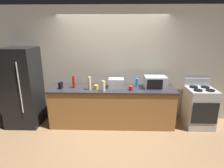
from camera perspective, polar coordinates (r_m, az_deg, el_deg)
ground_plane at (r=4.14m, az=-0.17°, el=-15.00°), size 8.00×8.00×0.00m
back_wall at (r=4.42m, az=0.15°, el=5.86°), size 6.40×0.10×2.70m
counter_run at (r=4.29m, az=0.00°, el=-7.04°), size 2.84×0.64×0.90m
refrigerator at (r=4.66m, az=-26.07°, el=-0.97°), size 0.72×0.73×1.80m
stove_range at (r=4.68m, az=25.46°, el=-6.54°), size 0.60×0.61×1.08m
microwave at (r=4.23m, az=13.28°, el=0.53°), size 0.48×0.35×0.27m
toaster_oven at (r=4.16m, az=1.30°, el=0.29°), size 0.34×0.26×0.21m
cordless_phone at (r=4.25m, az=-15.67°, el=-0.41°), size 0.08×0.12×0.15m
bottle_hand_soap at (r=3.89m, az=-2.66°, el=-0.68°), size 0.07×0.07×0.23m
bottle_vinegar at (r=4.02m, az=-7.02°, el=0.21°), size 0.06×0.06×0.29m
bottle_hot_sauce at (r=4.22m, az=-11.81°, el=0.63°), size 0.06×0.06×0.28m
bottle_spray_cleaner at (r=4.26m, az=7.80°, el=0.44°), size 0.07×0.07×0.20m
mug_yellow at (r=4.05m, az=-4.90°, el=-1.01°), size 0.09×0.09×0.10m
mug_red at (r=4.01m, az=5.94°, el=-1.30°), size 0.09×0.09×0.09m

